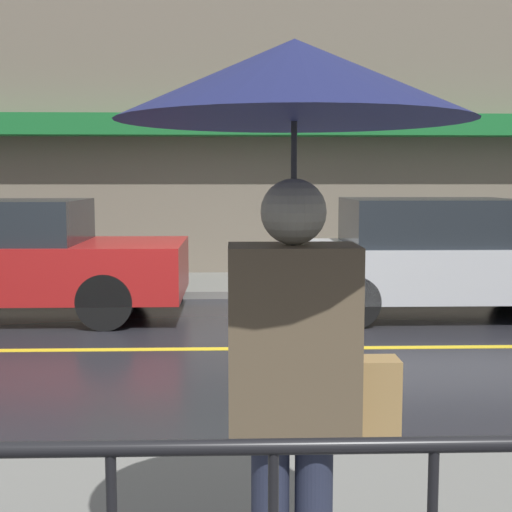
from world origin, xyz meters
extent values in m
plane|color=black|center=(0.00, 0.00, 0.00)|extent=(80.00, 80.00, 0.00)
cube|color=slate|center=(0.00, 4.08, 0.05)|extent=(28.00, 2.13, 0.11)
cube|color=gold|center=(0.00, 0.00, 0.00)|extent=(25.20, 0.12, 0.01)
cube|color=#706656|center=(0.00, 5.29, 3.43)|extent=(28.00, 0.30, 6.85)
cube|color=#196B2D|center=(0.00, 4.86, 2.60)|extent=(16.80, 0.55, 0.35)
cylinder|color=black|center=(0.00, -5.58, 1.14)|extent=(12.00, 0.04, 0.04)
cube|color=brown|center=(0.64, -4.78, 1.19)|extent=(0.42, 0.25, 0.62)
sphere|color=gray|center=(0.64, -4.78, 1.61)|extent=(0.21, 0.21, 0.21)
cylinder|color=#262628|center=(0.64, -4.78, 1.55)|extent=(0.02, 0.02, 0.70)
cone|color=#191E4C|center=(0.64, -4.78, 2.03)|extent=(1.14, 1.14, 0.26)
cube|color=#9E7A47|center=(0.87, -4.78, 0.98)|extent=(0.24, 0.12, 0.30)
cube|color=maroon|center=(-2.40, 1.76, 0.61)|extent=(4.47, 1.78, 0.66)
cylinder|color=black|center=(-1.02, 2.54, 0.32)|extent=(0.65, 0.22, 0.65)
cylinder|color=black|center=(-1.02, 0.98, 0.32)|extent=(0.65, 0.22, 0.65)
cube|color=#B2B5BA|center=(3.06, 1.76, 0.58)|extent=(3.97, 1.73, 0.64)
cube|color=#1E2328|center=(2.91, 1.76, 1.19)|extent=(2.06, 1.59, 0.57)
cylinder|color=black|center=(1.83, 2.51, 0.30)|extent=(0.61, 0.22, 0.61)
cylinder|color=black|center=(1.83, 1.01, 0.30)|extent=(0.61, 0.22, 0.61)
camera|label=1|loc=(0.44, -7.07, 1.72)|focal=50.00mm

